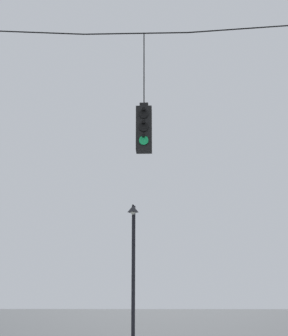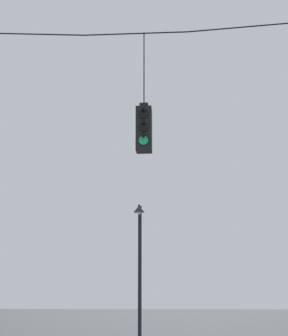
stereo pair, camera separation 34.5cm
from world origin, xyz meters
name	(u,v)px [view 1 (the left image)]	position (x,y,z in m)	size (l,w,h in m)	color
span_wire	(136,22)	(0.00, -0.32, 8.44)	(16.63, 0.03, 0.87)	black
traffic_light_over_intersection	(144,128)	(0.19, -0.33, 5.88)	(0.34, 0.46, 2.79)	black
street_lamp	(133,263)	(-0.37, 5.94, 3.42)	(0.36, 0.64, 5.30)	black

